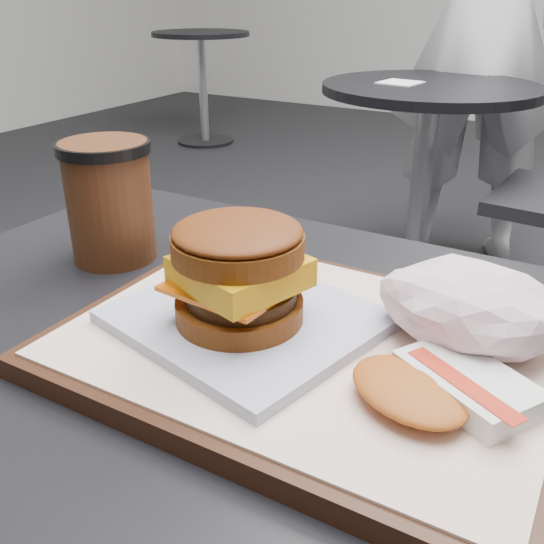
{
  "coord_description": "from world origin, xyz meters",
  "views": [
    {
      "loc": [
        0.22,
        -0.34,
        1.04
      ],
      "look_at": [
        0.0,
        0.03,
        0.83
      ],
      "focal_mm": 40.0,
      "sensor_mm": 36.0,
      "label": 1
    }
  ],
  "objects": [
    {
      "name": "customer_table",
      "position": [
        0.0,
        0.0,
        0.58
      ],
      "size": [
        0.8,
        0.6,
        0.77
      ],
      "color": "#A5A5AA",
      "rests_on": "ground"
    },
    {
      "name": "serving_tray",
      "position": [
        0.04,
        0.02,
        0.78
      ],
      "size": [
        0.38,
        0.28,
        0.02
      ],
      "color": "black",
      "rests_on": "customer_table"
    },
    {
      "name": "breakfast_sandwich",
      "position": [
        -0.01,
        0.01,
        0.83
      ],
      "size": [
        0.22,
        0.21,
        0.09
      ],
      "color": "silver",
      "rests_on": "serving_tray"
    },
    {
      "name": "bg_table_mid",
      "position": [
        -2.4,
        3.2,
        0.56
      ],
      "size": [
        0.66,
        0.66,
        0.75
      ],
      "color": "black",
      "rests_on": "ground"
    },
    {
      "name": "patron",
      "position": [
        -0.31,
        2.1,
        0.89
      ],
      "size": [
        0.77,
        0.65,
        1.79
      ],
      "primitive_type": "imported",
      "rotation": [
        0.0,
        0.0,
        3.53
      ],
      "color": "silver",
      "rests_on": "ground"
    },
    {
      "name": "napkin",
      "position": [
        -0.44,
        1.61,
        0.75
      ],
      "size": [
        0.13,
        0.13,
        0.0
      ],
      "primitive_type": "cube",
      "rotation": [
        0.0,
        0.0,
        -0.13
      ],
      "color": "white",
      "rests_on": "neighbor_table"
    },
    {
      "name": "hash_brown",
      "position": [
        0.15,
        -0.0,
        0.8
      ],
      "size": [
        0.14,
        0.12,
        0.02
      ],
      "color": "white",
      "rests_on": "serving_tray"
    },
    {
      "name": "coffee_cup",
      "position": [
        -0.23,
        0.09,
        0.84
      ],
      "size": [
        0.09,
        0.09,
        0.13
      ],
      "color": "#401F0F",
      "rests_on": "customer_table"
    },
    {
      "name": "crumpled_wrapper",
      "position": [
        0.15,
        0.08,
        0.82
      ],
      "size": [
        0.14,
        0.11,
        0.06
      ],
      "primitive_type": null,
      "color": "white",
      "rests_on": "serving_tray"
    },
    {
      "name": "neighbor_table",
      "position": [
        -0.35,
        1.65,
        0.55
      ],
      "size": [
        0.7,
        0.7,
        0.75
      ],
      "color": "black",
      "rests_on": "ground"
    }
  ]
}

